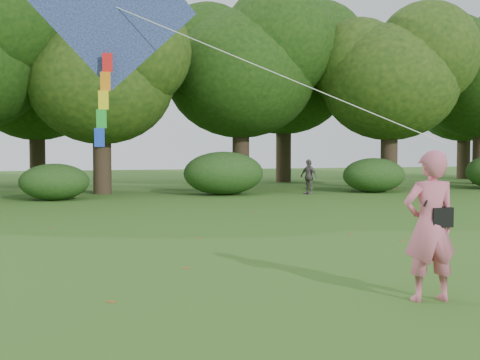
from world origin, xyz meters
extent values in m
plane|color=#265114|center=(0.00, 0.00, 0.00)|extent=(100.00, 100.00, 0.00)
imported|color=#D1627C|center=(0.92, -0.43, 0.99)|extent=(0.77, 0.56, 1.98)
imported|color=#645A59|center=(6.69, 17.23, 0.77)|extent=(0.72, 0.97, 1.54)
cube|color=black|center=(1.04, -0.46, 1.11)|extent=(0.30, 0.20, 0.26)
cylinder|color=black|center=(0.92, -0.47, 1.49)|extent=(0.33, 0.14, 0.47)
cube|color=#2551A4|center=(-2.97, 1.33, 3.97)|extent=(2.32, 0.53, 2.28)
cube|color=black|center=(-2.97, 1.36, 3.97)|extent=(0.23, 0.69, 2.04)
cylinder|color=white|center=(-0.90, 0.42, 3.01)|extent=(4.15, 1.83, 1.93)
cube|color=red|center=(-3.07, 1.35, 3.20)|extent=(0.14, 0.06, 0.26)
cube|color=orange|center=(-3.10, 1.35, 2.94)|extent=(0.14, 0.06, 0.26)
cube|color=yellow|center=(-3.13, 1.35, 2.68)|extent=(0.14, 0.06, 0.26)
cube|color=green|center=(-3.16, 1.35, 2.42)|extent=(0.14, 0.06, 0.26)
cube|color=blue|center=(-3.19, 1.35, 2.16)|extent=(0.14, 0.06, 0.26)
cylinder|color=#3A2D1E|center=(-2.00, 20.00, 1.57)|extent=(0.80, 0.80, 3.15)
ellipsoid|color=#1E3F11|center=(-2.00, 20.00, 4.91)|extent=(6.40, 6.40, 5.44)
cylinder|color=#3A2D1E|center=(5.00, 22.00, 1.84)|extent=(0.86, 0.86, 3.67)
ellipsoid|color=#1E3F11|center=(5.00, 22.00, 5.76)|extent=(7.60, 7.60, 6.46)
cylinder|color=#3A2D1E|center=(12.00, 19.50, 1.72)|extent=(0.83, 0.83, 3.43)
ellipsoid|color=#1E3F11|center=(12.00, 19.50, 5.30)|extent=(6.80, 6.80, 5.78)
cylinder|color=#3A2D1E|center=(-5.00, 27.50, 1.75)|extent=(0.84, 0.84, 3.50)
ellipsoid|color=#1E3F11|center=(-5.00, 27.50, 5.43)|extent=(7.00, 7.00, 5.95)
cylinder|color=#3A2D1E|center=(9.00, 26.50, 2.01)|extent=(0.90, 0.90, 4.02)
ellipsoid|color=#1E3F11|center=(9.00, 26.50, 6.17)|extent=(7.80, 7.80, 6.63)
cylinder|color=#3A2D1E|center=(22.00, 27.00, 1.78)|extent=(0.85, 0.85, 3.57)
ellipsoid|color=#1E3F11|center=(22.00, 27.00, 5.55)|extent=(7.20, 7.20, 6.12)
ellipsoid|color=#264919|center=(-4.00, 17.10, 0.71)|extent=(2.66, 2.09, 1.42)
ellipsoid|color=#264919|center=(3.00, 17.90, 0.94)|extent=(3.50, 2.75, 1.88)
ellipsoid|color=#264919|center=(10.00, 17.40, 0.79)|extent=(2.94, 2.31, 1.58)
cube|color=brown|center=(2.74, 5.45, 0.00)|extent=(0.10, 0.13, 0.01)
cube|color=brown|center=(-3.98, 8.66, 0.00)|extent=(0.14, 0.12, 0.01)
cube|color=brown|center=(-3.11, 0.68, 0.00)|extent=(0.14, 0.14, 0.01)
cube|color=brown|center=(2.10, 10.64, 0.00)|extent=(0.12, 0.14, 0.01)
cube|color=brown|center=(-0.78, 5.88, 0.00)|extent=(0.12, 0.08, 0.01)
cube|color=brown|center=(3.37, 4.21, 0.00)|extent=(0.14, 0.13, 0.01)
cube|color=brown|center=(3.67, 3.33, 0.00)|extent=(0.13, 0.14, 0.01)
cube|color=brown|center=(-1.73, 2.58, 0.00)|extent=(0.13, 0.09, 0.01)
camera|label=1|loc=(-3.69, -7.23, 2.00)|focal=45.00mm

